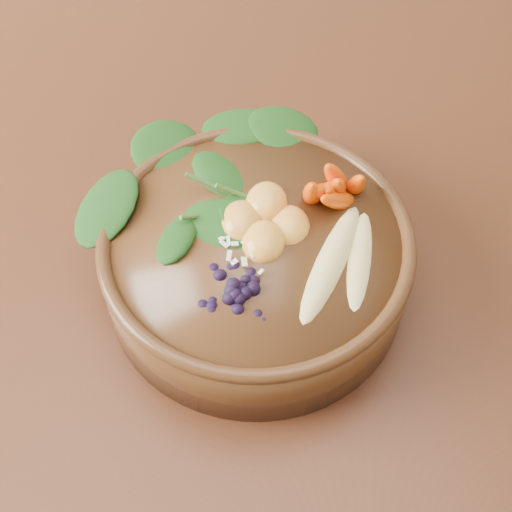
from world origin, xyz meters
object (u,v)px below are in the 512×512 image
at_px(stoneware_bowl, 256,263).
at_px(carrot_cluster, 340,164).
at_px(banana_halves, 347,252).
at_px(dining_table, 154,225).
at_px(blueberry_pile, 233,276).
at_px(mandarin_cluster, 265,213).
at_px(kale_heap, 235,163).

distance_m(stoneware_bowl, carrot_cluster, 0.12).
distance_m(carrot_cluster, banana_halves, 0.08).
xyz_separation_m(dining_table, blueberry_pile, (0.12, -0.19, 0.19)).
relative_size(stoneware_bowl, mandarin_cluster, 3.15).
xyz_separation_m(carrot_cluster, banana_halves, (0.01, -0.08, -0.02)).
relative_size(kale_heap, blueberry_pile, 1.42).
xyz_separation_m(stoneware_bowl, carrot_cluster, (0.07, 0.06, 0.08)).
xyz_separation_m(stoneware_bowl, banana_halves, (0.08, -0.02, 0.05)).
xyz_separation_m(carrot_cluster, blueberry_pile, (-0.08, -0.11, -0.02)).
bearing_deg(blueberry_pile, dining_table, 122.07).
xyz_separation_m(dining_table, carrot_cluster, (0.20, -0.08, 0.21)).
relative_size(stoneware_bowl, banana_halves, 1.85).
bearing_deg(banana_halves, carrot_cluster, 113.06).
bearing_deg(kale_heap, stoneware_bowl, -69.08).
distance_m(kale_heap, mandarin_cluster, 0.06).
bearing_deg(banana_halves, mandarin_cluster, 170.25).
relative_size(carrot_cluster, mandarin_cluster, 0.87).
xyz_separation_m(kale_heap, blueberry_pile, (0.01, -0.12, -0.00)).
xyz_separation_m(banana_halves, mandarin_cluster, (-0.07, 0.03, 0.00)).
height_order(kale_heap, carrot_cluster, carrot_cluster).
relative_size(carrot_cluster, blueberry_pile, 0.60).
bearing_deg(mandarin_cluster, blueberry_pile, -105.22).
bearing_deg(banana_halves, stoneware_bowl, -177.26).
distance_m(stoneware_bowl, mandarin_cluster, 0.06).
relative_size(dining_table, banana_halves, 10.74).
bearing_deg(stoneware_bowl, mandarin_cluster, 67.71).
bearing_deg(kale_heap, mandarin_cluster, -57.74).
bearing_deg(stoneware_bowl, kale_heap, 110.92).
distance_m(dining_table, banana_halves, 0.32).
distance_m(stoneware_bowl, blueberry_pile, 0.08).
bearing_deg(carrot_cluster, kale_heap, -169.49).
height_order(carrot_cluster, blueberry_pile, carrot_cluster).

